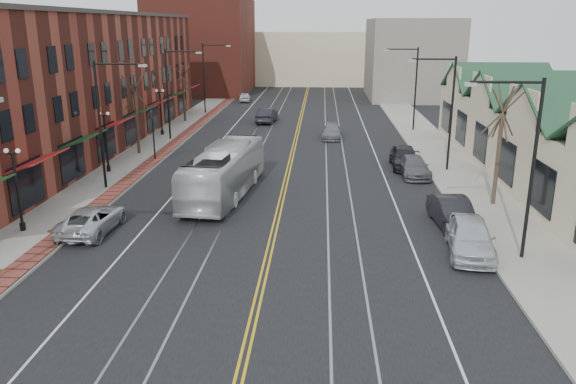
# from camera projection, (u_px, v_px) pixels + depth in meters

# --- Properties ---
(ground) EXTENTS (160.00, 160.00, 0.00)m
(ground) POSITION_uv_depth(u_px,v_px,m) (253.00, 319.00, 20.34)
(ground) COLOR black
(ground) RESTS_ON ground
(sidewalk_left) EXTENTS (4.00, 120.00, 0.15)m
(sidewalk_left) POSITION_uv_depth(u_px,v_px,m) (120.00, 172.00, 40.13)
(sidewalk_left) COLOR gray
(sidewalk_left) RESTS_ON ground
(sidewalk_right) EXTENTS (4.00, 120.00, 0.15)m
(sidewalk_right) POSITION_uv_depth(u_px,v_px,m) (460.00, 178.00, 38.76)
(sidewalk_right) COLOR gray
(sidewalk_right) RESTS_ON ground
(building_left) EXTENTS (10.00, 50.00, 11.00)m
(building_left) POSITION_uv_depth(u_px,v_px,m) (60.00, 85.00, 45.67)
(building_left) COLOR maroon
(building_left) RESTS_ON ground
(building_right) EXTENTS (8.00, 36.00, 4.60)m
(building_right) POSITION_uv_depth(u_px,v_px,m) (553.00, 147.00, 37.78)
(building_right) COLOR beige
(building_right) RESTS_ON ground
(backdrop_left) EXTENTS (14.00, 18.00, 14.00)m
(backdrop_left) POSITION_uv_depth(u_px,v_px,m) (203.00, 46.00, 86.18)
(backdrop_left) COLOR maroon
(backdrop_left) RESTS_ON ground
(backdrop_mid) EXTENTS (22.00, 14.00, 9.00)m
(backdrop_mid) POSITION_uv_depth(u_px,v_px,m) (309.00, 58.00, 100.33)
(backdrop_mid) COLOR beige
(backdrop_mid) RESTS_ON ground
(backdrop_right) EXTENTS (12.00, 16.00, 11.00)m
(backdrop_right) POSITION_uv_depth(u_px,v_px,m) (411.00, 59.00, 80.06)
(backdrop_right) COLOR slate
(backdrop_right) RESTS_ON ground
(streetlight_l_1) EXTENTS (3.33, 0.25, 8.00)m
(streetlight_l_1) POSITION_uv_depth(u_px,v_px,m) (106.00, 112.00, 34.83)
(streetlight_l_1) COLOR black
(streetlight_l_1) RESTS_ON sidewalk_left
(streetlight_l_2) EXTENTS (3.33, 0.25, 8.00)m
(streetlight_l_2) POSITION_uv_depth(u_px,v_px,m) (172.00, 85.00, 50.13)
(streetlight_l_2) COLOR black
(streetlight_l_2) RESTS_ON sidewalk_left
(streetlight_l_3) EXTENTS (3.33, 0.25, 8.00)m
(streetlight_l_3) POSITION_uv_depth(u_px,v_px,m) (207.00, 71.00, 65.43)
(streetlight_l_3) COLOR black
(streetlight_l_3) RESTS_ON sidewalk_left
(streetlight_r_0) EXTENTS (3.33, 0.25, 8.00)m
(streetlight_r_0) POSITION_uv_depth(u_px,v_px,m) (524.00, 152.00, 24.00)
(streetlight_r_0) COLOR black
(streetlight_r_0) RESTS_ON sidewalk_right
(streetlight_r_1) EXTENTS (3.33, 0.25, 8.00)m
(streetlight_r_1) POSITION_uv_depth(u_px,v_px,m) (446.00, 102.00, 39.30)
(streetlight_r_1) COLOR black
(streetlight_r_1) RESTS_ON sidewalk_right
(streetlight_r_2) EXTENTS (3.33, 0.25, 8.00)m
(streetlight_r_2) POSITION_uv_depth(u_px,v_px,m) (411.00, 80.00, 54.60)
(streetlight_r_2) COLOR black
(streetlight_r_2) RESTS_ON sidewalk_right
(lamppost_l_1) EXTENTS (0.84, 0.28, 4.27)m
(lamppost_l_1) POSITION_uv_depth(u_px,v_px,m) (18.00, 192.00, 28.09)
(lamppost_l_1) COLOR black
(lamppost_l_1) RESTS_ON sidewalk_left
(lamppost_l_2) EXTENTS (0.84, 0.28, 4.27)m
(lamppost_l_2) POSITION_uv_depth(u_px,v_px,m) (106.00, 143.00, 39.57)
(lamppost_l_2) COLOR black
(lamppost_l_2) RESTS_ON sidewalk_left
(lamppost_l_3) EXTENTS (0.84, 0.28, 4.27)m
(lamppost_l_3) POSITION_uv_depth(u_px,v_px,m) (161.00, 113.00, 52.95)
(lamppost_l_3) COLOR black
(lamppost_l_3) RESTS_ON sidewalk_left
(tree_left_near) EXTENTS (1.78, 1.37, 6.48)m
(tree_left_near) POSITION_uv_depth(u_px,v_px,m) (136.00, 112.00, 44.91)
(tree_left_near) COLOR #382B21
(tree_left_near) RESTS_ON sidewalk_left
(tree_left_far) EXTENTS (1.66, 1.28, 6.02)m
(tree_left_far) POSITION_uv_depth(u_px,v_px,m) (184.00, 92.00, 60.28)
(tree_left_far) COLOR #382B21
(tree_left_far) RESTS_ON sidewalk_left
(tree_right_mid) EXTENTS (1.90, 1.46, 6.93)m
(tree_right_mid) POSITION_uv_depth(u_px,v_px,m) (499.00, 143.00, 31.94)
(tree_right_mid) COLOR #382B21
(tree_right_mid) RESTS_ON sidewalk_right
(manhole_mid) EXTENTS (0.60, 0.60, 0.02)m
(manhole_mid) POSITION_uv_depth(u_px,v_px,m) (0.00, 272.00, 23.81)
(manhole_mid) COLOR #592D19
(manhole_mid) RESTS_ON sidewalk_left
(manhole_far) EXTENTS (0.60, 0.60, 0.02)m
(manhole_far) POSITION_uv_depth(u_px,v_px,m) (54.00, 231.00, 28.59)
(manhole_far) COLOR #592D19
(manhole_far) RESTS_ON sidewalk_left
(traffic_signal) EXTENTS (0.18, 0.15, 3.80)m
(traffic_signal) POSITION_uv_depth(u_px,v_px,m) (153.00, 131.00, 43.22)
(traffic_signal) COLOR black
(traffic_signal) RESTS_ON sidewalk_left
(transit_bus) EXTENTS (3.80, 11.31, 3.09)m
(transit_bus) POSITION_uv_depth(u_px,v_px,m) (224.00, 172.00, 34.47)
(transit_bus) COLOR silver
(transit_bus) RESTS_ON ground
(parked_suv) EXTENTS (2.41, 4.94, 1.35)m
(parked_suv) POSITION_uv_depth(u_px,v_px,m) (92.00, 219.00, 28.67)
(parked_suv) COLOR silver
(parked_suv) RESTS_ON ground
(parked_car_a) EXTENTS (2.62, 5.17, 1.69)m
(parked_car_a) POSITION_uv_depth(u_px,v_px,m) (470.00, 237.00, 25.87)
(parked_car_a) COLOR silver
(parked_car_a) RESTS_ON ground
(parked_car_b) EXTENTS (2.02, 4.83, 1.55)m
(parked_car_b) POSITION_uv_depth(u_px,v_px,m) (453.00, 213.00, 29.33)
(parked_car_b) COLOR black
(parked_car_b) RESTS_ON ground
(parked_car_c) EXTENTS (2.05, 4.73, 1.35)m
(parked_car_c) POSITION_uv_depth(u_px,v_px,m) (414.00, 166.00, 39.35)
(parked_car_c) COLOR #58595F
(parked_car_c) RESTS_ON ground
(parked_car_d) EXTENTS (2.05, 4.87, 1.65)m
(parked_car_d) POSITION_uv_depth(u_px,v_px,m) (404.00, 157.00, 41.55)
(parked_car_d) COLOR black
(parked_car_d) RESTS_ON ground
(distant_car_left) EXTENTS (2.06, 4.89, 1.57)m
(distant_car_left) POSITION_uv_depth(u_px,v_px,m) (267.00, 115.00, 60.72)
(distant_car_left) COLOR black
(distant_car_left) RESTS_ON ground
(distant_car_right) EXTENTS (1.92, 4.42, 1.27)m
(distant_car_right) POSITION_uv_depth(u_px,v_px,m) (332.00, 132.00, 52.34)
(distant_car_right) COLOR slate
(distant_car_right) RESTS_ON ground
(distant_car_far) EXTENTS (1.97, 4.03, 1.32)m
(distant_car_far) POSITION_uv_depth(u_px,v_px,m) (245.00, 97.00, 77.07)
(distant_car_far) COLOR silver
(distant_car_far) RESTS_ON ground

